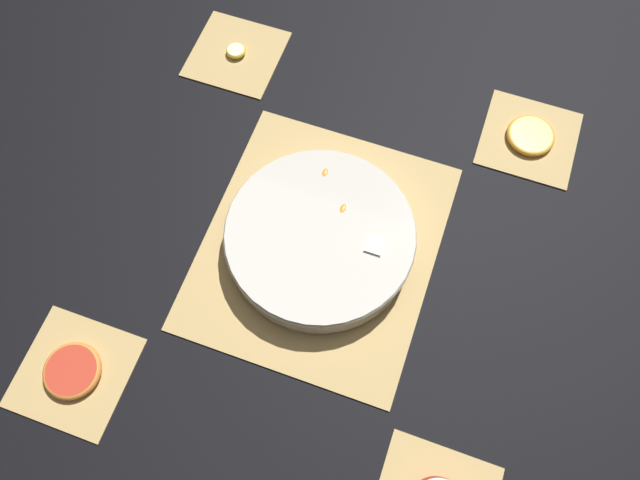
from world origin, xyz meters
TOP-DOWN VIEW (x-y plane):
  - ground_plane at (0.00, 0.00)m, footprint 6.00×6.00m
  - bamboo_mat_center at (-0.00, 0.00)m, footprint 0.43×0.37m
  - coaster_mat_near_left at (-0.32, -0.28)m, footprint 0.16×0.16m
  - coaster_mat_near_right at (0.32, -0.28)m, footprint 0.16×0.16m
  - coaster_mat_far_left at (-0.32, 0.28)m, footprint 0.16×0.16m
  - fruit_salad_bowl at (-0.00, 0.00)m, footprint 0.30×0.30m
  - orange_slice_whole at (-0.32, 0.28)m, footprint 0.08×0.08m
  - banana_coin_single at (-0.32, -0.28)m, footprint 0.04×0.04m
  - grapefruit_slice at (0.32, -0.28)m, footprint 0.09×0.09m

SIDE VIEW (x-z plane):
  - ground_plane at x=0.00m, z-range 0.00..0.00m
  - coaster_mat_near_left at x=-0.32m, z-range 0.00..0.01m
  - coaster_mat_near_right at x=0.32m, z-range 0.00..0.01m
  - coaster_mat_far_left at x=-0.32m, z-range 0.00..0.01m
  - bamboo_mat_center at x=0.00m, z-range 0.00..0.01m
  - banana_coin_single at x=-0.32m, z-range 0.01..0.01m
  - orange_slice_whole at x=-0.32m, z-range 0.01..0.02m
  - grapefruit_slice at x=0.32m, z-range 0.01..0.02m
  - fruit_salad_bowl at x=0.00m, z-range 0.01..0.06m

